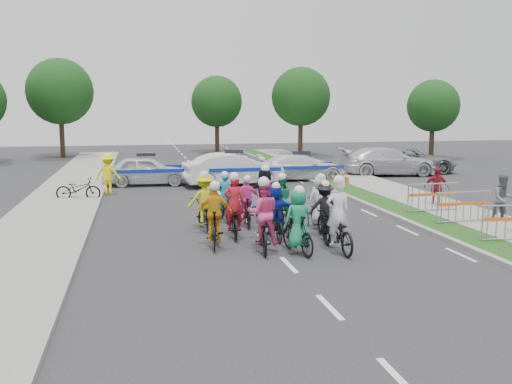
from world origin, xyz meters
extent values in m
plane|color=#28282B|center=(0.00, 0.00, 0.00)|extent=(90.00, 90.00, 0.00)
cube|color=gray|center=(5.10, 5.00, 0.06)|extent=(0.20, 60.00, 0.12)
cube|color=#1C4014|center=(5.80, 5.00, 0.06)|extent=(1.20, 60.00, 0.11)
cube|color=gray|center=(7.60, 5.00, 0.07)|extent=(2.40, 60.00, 0.13)
cube|color=gray|center=(-6.50, 5.00, 0.07)|extent=(3.00, 60.00, 0.13)
imported|color=black|center=(1.57, 1.00, 0.53)|extent=(0.80, 2.04, 1.06)
imported|color=white|center=(1.57, 0.95, 1.06)|extent=(0.66, 0.45, 1.76)
sphere|color=white|center=(1.57, 0.90, 1.90)|extent=(0.30, 0.30, 0.30)
imported|color=black|center=(0.51, 1.03, 0.52)|extent=(0.81, 1.78, 1.03)
imported|color=#198C5A|center=(0.51, 0.98, 0.96)|extent=(0.84, 0.63, 1.55)
sphere|color=white|center=(0.51, 0.93, 1.68)|extent=(0.27, 0.27, 0.27)
imported|color=black|center=(-0.31, 1.50, 0.51)|extent=(0.96, 2.04, 1.03)
imported|color=#E13E84|center=(-0.31, 1.45, 1.04)|extent=(0.92, 0.76, 1.71)
sphere|color=white|center=(-0.31, 1.40, 1.85)|extent=(0.30, 0.30, 0.30)
imported|color=black|center=(-1.51, 2.14, 0.53)|extent=(0.75, 1.81, 1.05)
imported|color=gold|center=(-1.51, 2.09, 0.97)|extent=(0.97, 0.52, 1.58)
sphere|color=white|center=(-1.51, 2.04, 1.70)|extent=(0.27, 0.27, 0.27)
imported|color=black|center=(1.73, 2.55, 0.44)|extent=(0.79, 1.74, 0.88)
imported|color=black|center=(1.73, 2.50, 0.92)|extent=(1.01, 0.66, 1.47)
sphere|color=white|center=(1.73, 2.45, 1.59)|extent=(0.25, 0.25, 0.25)
imported|color=black|center=(0.29, 2.62, 0.48)|extent=(0.48, 1.62, 0.97)
imported|color=#1829B4|center=(0.29, 2.57, 0.91)|extent=(1.35, 0.45, 1.45)
sphere|color=white|center=(0.29, 2.52, 1.57)|extent=(0.25, 0.25, 0.25)
imported|color=black|center=(-0.78, 3.32, 0.49)|extent=(0.84, 1.94, 0.99)
imported|color=red|center=(-0.78, 3.27, 1.00)|extent=(0.64, 0.45, 1.65)
sphere|color=white|center=(-0.78, 3.22, 1.78)|extent=(0.29, 0.29, 0.29)
imported|color=black|center=(2.02, 3.84, 0.50)|extent=(0.48, 1.68, 1.01)
imported|color=white|center=(2.02, 3.79, 0.94)|extent=(0.74, 0.48, 1.51)
sphere|color=white|center=(2.02, 3.74, 1.63)|extent=(0.26, 0.26, 0.26)
imported|color=black|center=(0.84, 4.12, 0.45)|extent=(0.66, 1.75, 0.91)
imported|color=#1A9460|center=(0.84, 4.07, 0.94)|extent=(0.75, 0.60, 1.51)
sphere|color=white|center=(0.84, 4.02, 1.64)|extent=(0.26, 0.26, 0.26)
imported|color=black|center=(-0.15, 4.63, 0.48)|extent=(0.53, 1.61, 0.95)
imported|color=#FC46B1|center=(-0.15, 4.58, 0.90)|extent=(0.86, 0.39, 1.43)
sphere|color=white|center=(-0.15, 4.53, 1.54)|extent=(0.25, 0.25, 0.25)
imported|color=black|center=(-1.54, 4.33, 0.48)|extent=(0.82, 1.88, 0.96)
imported|color=#CCD516|center=(-1.54, 4.28, 0.98)|extent=(1.09, 0.69, 1.60)
sphere|color=white|center=(-1.54, 4.23, 1.73)|extent=(0.28, 0.28, 0.28)
imported|color=black|center=(0.59, 5.32, 0.55)|extent=(0.78, 1.87, 1.09)
imported|color=black|center=(0.59, 5.27, 1.00)|extent=(1.57, 0.70, 1.64)
sphere|color=white|center=(0.59, 5.22, 1.77)|extent=(0.28, 0.28, 0.28)
imported|color=black|center=(-0.72, 5.59, 0.44)|extent=(0.65, 1.69, 0.87)
imported|color=#188CB5|center=(-0.72, 5.54, 0.91)|extent=(0.54, 0.37, 1.45)
sphere|color=white|center=(-0.72, 5.49, 1.57)|extent=(0.25, 0.25, 0.25)
imported|color=silver|center=(-3.10, 15.13, 0.71)|extent=(4.25, 1.90, 1.42)
imported|color=silver|center=(1.01, 13.97, 0.79)|extent=(4.97, 2.18, 1.59)
imported|color=silver|center=(4.85, 15.50, 0.67)|extent=(4.79, 2.32, 1.34)
imported|color=silver|center=(10.12, 16.45, 0.78)|extent=(5.53, 2.68, 1.55)
imported|color=slate|center=(11.92, 17.26, 0.71)|extent=(5.35, 2.89, 1.43)
imported|color=#5D5D62|center=(8.15, 3.35, 0.82)|extent=(0.86, 0.70, 1.64)
imported|color=maroon|center=(7.49, 6.48, 0.77)|extent=(0.98, 0.71, 1.54)
imported|color=#FFF00D|center=(-4.79, 12.56, 0.89)|extent=(1.28, 0.93, 1.79)
cube|color=#F24C0C|center=(4.15, 8.52, 0.01)|extent=(0.40, 0.40, 0.03)
cone|color=#F24C0C|center=(4.15, 8.52, 0.35)|extent=(0.36, 0.36, 0.70)
cylinder|color=silver|center=(4.15, 8.52, 0.45)|extent=(0.29, 0.29, 0.08)
cube|color=#F24C0C|center=(6.39, 12.96, 0.01)|extent=(0.40, 0.40, 0.03)
cone|color=#F24C0C|center=(6.39, 12.96, 0.35)|extent=(0.36, 0.36, 0.70)
cylinder|color=silver|center=(6.39, 12.96, 0.45)|extent=(0.29, 0.29, 0.08)
imported|color=black|center=(-5.92, 11.03, 0.47)|extent=(1.86, 0.86, 0.94)
cylinder|color=#382619|center=(9.00, 30.00, 1.62)|extent=(0.36, 0.36, 3.25)
sphere|color=#143410|center=(9.00, 30.00, 4.55)|extent=(4.55, 4.55, 4.55)
cylinder|color=#382619|center=(18.00, 26.00, 1.38)|extent=(0.36, 0.36, 2.75)
sphere|color=#143410|center=(18.00, 26.00, 3.85)|extent=(3.85, 3.85, 3.85)
cylinder|color=#382619|center=(-9.00, 32.00, 1.75)|extent=(0.36, 0.36, 3.50)
sphere|color=#143410|center=(-9.00, 32.00, 4.90)|extent=(4.90, 4.90, 4.90)
cylinder|color=#382619|center=(3.00, 34.00, 1.50)|extent=(0.36, 0.36, 3.00)
sphere|color=#143410|center=(3.00, 34.00, 4.20)|extent=(4.20, 4.20, 4.20)
camera|label=1|loc=(-3.51, -12.94, 3.81)|focal=40.00mm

